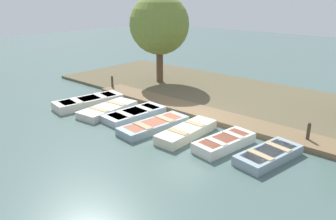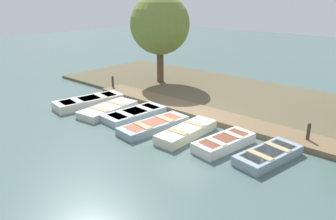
# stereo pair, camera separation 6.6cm
# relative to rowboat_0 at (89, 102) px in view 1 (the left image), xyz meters

# --- Properties ---
(ground_plane) EXTENTS (80.00, 80.00, 0.00)m
(ground_plane) POSITION_rel_rowboat_0_xyz_m (-1.43, 5.41, -0.22)
(ground_plane) COLOR #4C6660
(shore_bank) EXTENTS (8.00, 24.00, 0.16)m
(shore_bank) POSITION_rel_rowboat_0_xyz_m (-6.43, 5.41, -0.14)
(shore_bank) COLOR brown
(shore_bank) RESTS_ON ground_plane
(dock_walkway) EXTENTS (1.46, 13.81, 0.23)m
(dock_walkway) POSITION_rel_rowboat_0_xyz_m (-2.76, 5.41, -0.11)
(dock_walkway) COLOR brown
(dock_walkway) RESTS_ON ground_plane
(rowboat_0) EXTENTS (3.72, 1.77, 0.44)m
(rowboat_0) POSITION_rel_rowboat_0_xyz_m (0.00, 0.00, 0.00)
(rowboat_0) COLOR beige
(rowboat_0) RESTS_ON ground_plane
(rowboat_1) EXTENTS (3.18, 1.55, 0.36)m
(rowboat_1) POSITION_rel_rowboat_0_xyz_m (0.03, 1.64, -0.05)
(rowboat_1) COLOR beige
(rowboat_1) RESTS_ON ground_plane
(rowboat_2) EXTENTS (3.16, 1.47, 0.34)m
(rowboat_2) POSITION_rel_rowboat_0_xyz_m (-0.39, 3.11, -0.05)
(rowboat_2) COLOR #B2BCC1
(rowboat_2) RESTS_ON ground_plane
(rowboat_3) EXTENTS (3.38, 1.48, 0.35)m
(rowboat_3) POSITION_rel_rowboat_0_xyz_m (0.06, 4.82, -0.05)
(rowboat_3) COLOR #8C9EA8
(rowboat_3) RESTS_ON ground_plane
(rowboat_4) EXTENTS (3.04, 1.03, 0.41)m
(rowboat_4) POSITION_rel_rowboat_0_xyz_m (-0.26, 6.39, -0.02)
(rowboat_4) COLOR beige
(rowboat_4) RESTS_ON ground_plane
(rowboat_5) EXTENTS (2.73, 1.39, 0.42)m
(rowboat_5) POSITION_rel_rowboat_0_xyz_m (-0.39, 8.11, -0.01)
(rowboat_5) COLOR silver
(rowboat_5) RESTS_ON ground_plane
(rowboat_6) EXTENTS (2.84, 1.56, 0.37)m
(rowboat_6) POSITION_rel_rowboat_0_xyz_m (-0.58, 9.83, -0.04)
(rowboat_6) COLOR #8C9EA8
(rowboat_6) RESTS_ON ground_plane
(mooring_post_near) EXTENTS (0.13, 0.13, 0.91)m
(mooring_post_near) POSITION_rel_rowboat_0_xyz_m (-2.74, -1.36, 0.24)
(mooring_post_near) COLOR #47382D
(mooring_post_near) RESTS_ON ground_plane
(mooring_post_far) EXTENTS (0.13, 0.13, 0.91)m
(mooring_post_far) POSITION_rel_rowboat_0_xyz_m (-2.74, 10.41, 0.24)
(mooring_post_far) COLOR #47382D
(mooring_post_far) RESTS_ON ground_plane
(park_tree_far_left) EXTENTS (3.75, 3.75, 5.70)m
(park_tree_far_left) POSITION_rel_rowboat_0_xyz_m (-5.86, -0.28, 3.57)
(park_tree_far_left) COLOR brown
(park_tree_far_left) RESTS_ON ground_plane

